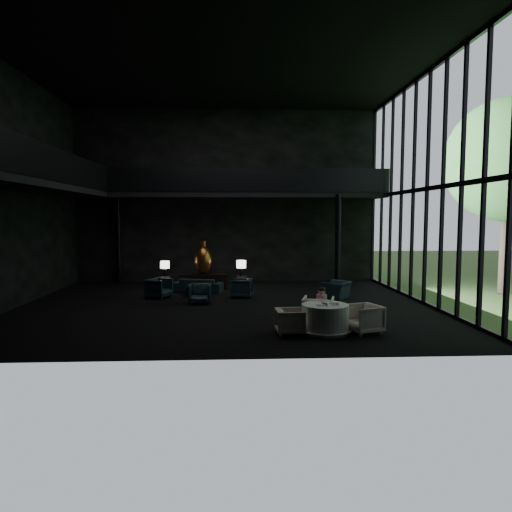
{
  "coord_description": "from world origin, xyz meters",
  "views": [
    {
      "loc": [
        0.31,
        -15.49,
        3.03
      ],
      "look_at": [
        1.09,
        0.5,
        1.66
      ],
      "focal_mm": 32.0,
      "sensor_mm": 36.0,
      "label": 1
    }
  ],
  "objects_px": {
    "side_table_left": "(165,283)",
    "lounge_armchair_west": "(159,287)",
    "table_lamp_right": "(241,265)",
    "sofa": "(199,283)",
    "window_armchair": "(337,288)",
    "console": "(203,282)",
    "dining_chair_east": "(364,316)",
    "dining_table": "(325,320)",
    "table_lamp_left": "(165,265)",
    "dining_chair_north": "(318,308)",
    "lounge_armchair_south": "(200,293)",
    "bronze_urn": "(203,260)",
    "lounge_armchair_east": "(241,287)",
    "dining_chair_west": "(290,321)",
    "child": "(322,298)",
    "side_table_right": "(241,282)",
    "coffee_table": "(199,291)"
  },
  "relations": [
    {
      "from": "table_lamp_left",
      "to": "window_armchair",
      "type": "height_order",
      "value": "table_lamp_left"
    },
    {
      "from": "lounge_armchair_east",
      "to": "child",
      "type": "bearing_deg",
      "value": 36.4
    },
    {
      "from": "console",
      "to": "sofa",
      "type": "bearing_deg",
      "value": -101.06
    },
    {
      "from": "console",
      "to": "lounge_armchair_east",
      "type": "distance_m",
      "value": 2.59
    },
    {
      "from": "side_table_left",
      "to": "window_armchair",
      "type": "xyz_separation_m",
      "value": [
        6.73,
        -2.28,
        0.11
      ]
    },
    {
      "from": "console",
      "to": "lounge_armchair_east",
      "type": "height_order",
      "value": "lounge_armchair_east"
    },
    {
      "from": "lounge_armchair_east",
      "to": "dining_table",
      "type": "xyz_separation_m",
      "value": [
        2.11,
        -5.39,
        -0.07
      ]
    },
    {
      "from": "side_table_right",
      "to": "window_armchair",
      "type": "relative_size",
      "value": 0.6
    },
    {
      "from": "dining_table",
      "to": "lounge_armchair_south",
      "type": "bearing_deg",
      "value": 130.4
    },
    {
      "from": "lounge_armchair_west",
      "to": "dining_chair_east",
      "type": "xyz_separation_m",
      "value": [
        6.21,
        -5.49,
        0.02
      ]
    },
    {
      "from": "console",
      "to": "dining_chair_west",
      "type": "relative_size",
      "value": 2.94
    },
    {
      "from": "bronze_urn",
      "to": "console",
      "type": "bearing_deg",
      "value": -90.0
    },
    {
      "from": "table_lamp_left",
      "to": "table_lamp_right",
      "type": "relative_size",
      "value": 0.95
    },
    {
      "from": "coffee_table",
      "to": "lounge_armchair_south",
      "type": "bearing_deg",
      "value": -84.25
    },
    {
      "from": "window_armchair",
      "to": "dining_table",
      "type": "height_order",
      "value": "window_armchair"
    },
    {
      "from": "console",
      "to": "dining_chair_east",
      "type": "bearing_deg",
      "value": -58.12
    },
    {
      "from": "table_lamp_right",
      "to": "child",
      "type": "bearing_deg",
      "value": -72.06
    },
    {
      "from": "dining_chair_north",
      "to": "table_lamp_left",
      "type": "bearing_deg",
      "value": -35.62
    },
    {
      "from": "lounge_armchair_south",
      "to": "coffee_table",
      "type": "bearing_deg",
      "value": 97.31
    },
    {
      "from": "lounge_armchair_east",
      "to": "dining_chair_west",
      "type": "distance_m",
      "value": 5.61
    },
    {
      "from": "side_table_left",
      "to": "dining_table",
      "type": "relative_size",
      "value": 0.4
    },
    {
      "from": "sofa",
      "to": "lounge_armchair_south",
      "type": "height_order",
      "value": "lounge_armchair_south"
    },
    {
      "from": "bronze_urn",
      "to": "child",
      "type": "height_order",
      "value": "bronze_urn"
    },
    {
      "from": "dining_chair_west",
      "to": "lounge_armchair_west",
      "type": "bearing_deg",
      "value": 35.09
    },
    {
      "from": "bronze_urn",
      "to": "window_armchair",
      "type": "relative_size",
      "value": 1.58
    },
    {
      "from": "dining_table",
      "to": "sofa",
      "type": "bearing_deg",
      "value": 119.48
    },
    {
      "from": "lounge_armchair_south",
      "to": "bronze_urn",
      "type": "bearing_deg",
      "value": 93.31
    },
    {
      "from": "bronze_urn",
      "to": "window_armchair",
      "type": "bearing_deg",
      "value": -25.77
    },
    {
      "from": "window_armchair",
      "to": "dining_chair_north",
      "type": "bearing_deg",
      "value": 17.07
    },
    {
      "from": "console",
      "to": "table_lamp_right",
      "type": "distance_m",
      "value": 1.75
    },
    {
      "from": "lounge_armchair_east",
      "to": "side_table_right",
      "type": "bearing_deg",
      "value": -170.45
    },
    {
      "from": "table_lamp_left",
      "to": "dining_chair_north",
      "type": "bearing_deg",
      "value": -51.42
    },
    {
      "from": "window_armchair",
      "to": "dining_chair_north",
      "type": "relative_size",
      "value": 0.91
    },
    {
      "from": "dining_chair_west",
      "to": "side_table_right",
      "type": "bearing_deg",
      "value": 5.82
    },
    {
      "from": "side_table_left",
      "to": "lounge_armchair_west",
      "type": "xyz_separation_m",
      "value": [
        0.07,
        -1.88,
        0.14
      ]
    },
    {
      "from": "side_table_right",
      "to": "lounge_armchair_south",
      "type": "relative_size",
      "value": 0.7
    },
    {
      "from": "dining_chair_east",
      "to": "window_armchair",
      "type": "bearing_deg",
      "value": 155.37
    },
    {
      "from": "dining_chair_west",
      "to": "side_table_left",
      "type": "bearing_deg",
      "value": 27.73
    },
    {
      "from": "lounge_armchair_west",
      "to": "lounge_armchair_south",
      "type": "relative_size",
      "value": 1.12
    },
    {
      "from": "window_armchair",
      "to": "side_table_right",
      "type": "bearing_deg",
      "value": -88.79
    },
    {
      "from": "console",
      "to": "child",
      "type": "bearing_deg",
      "value": -60.21
    },
    {
      "from": "lounge_armchair_south",
      "to": "table_lamp_right",
      "type": "bearing_deg",
      "value": 67.39
    },
    {
      "from": "table_lamp_left",
      "to": "side_table_right",
      "type": "distance_m",
      "value": 3.29
    },
    {
      "from": "table_lamp_right",
      "to": "lounge_armchair_east",
      "type": "xyz_separation_m",
      "value": [
        -0.03,
        -2.16,
        -0.61
      ]
    },
    {
      "from": "side_table_left",
      "to": "coffee_table",
      "type": "xyz_separation_m",
      "value": [
        1.54,
        -1.55,
        -0.07
      ]
    },
    {
      "from": "sofa",
      "to": "dining_chair_west",
      "type": "relative_size",
      "value": 2.55
    },
    {
      "from": "coffee_table",
      "to": "window_armchair",
      "type": "bearing_deg",
      "value": -8.05
    },
    {
      "from": "dining_chair_east",
      "to": "bronze_urn",
      "type": "bearing_deg",
      "value": -167.86
    },
    {
      "from": "table_lamp_right",
      "to": "sofa",
      "type": "height_order",
      "value": "table_lamp_right"
    },
    {
      "from": "side_table_left",
      "to": "lounge_armchair_east",
      "type": "distance_m",
      "value": 3.7
    }
  ]
}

